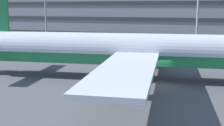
% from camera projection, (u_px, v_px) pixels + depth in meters
% --- Properties ---
extents(ground_plane, '(600.00, 600.00, 0.00)m').
position_uv_depth(ground_plane, '(157.00, 85.00, 30.87)').
color(ground_plane, '#4C4C51').
extents(terminal_structure, '(122.59, 16.43, 17.51)m').
position_uv_depth(terminal_structure, '(195.00, 3.00, 69.66)').
color(terminal_structure, slate).
rests_on(terminal_structure, ground_plane).
extents(airliner, '(43.40, 35.48, 10.21)m').
position_uv_depth(airliner, '(145.00, 51.00, 32.56)').
color(airliner, silver).
rests_on(airliner, ground_plane).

